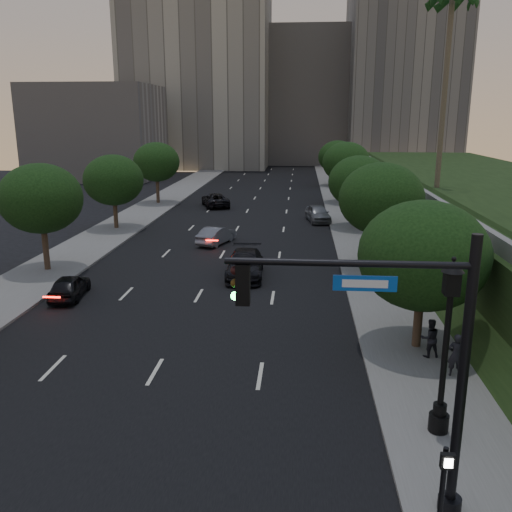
# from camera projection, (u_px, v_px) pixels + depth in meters

# --- Properties ---
(ground) EXTENTS (160.00, 160.00, 0.00)m
(ground) POSITION_uv_depth(u_px,v_px,m) (110.00, 451.00, 15.69)
(ground) COLOR black
(ground) RESTS_ON ground
(road_surface) EXTENTS (16.00, 140.00, 0.02)m
(road_surface) POSITION_uv_depth(u_px,v_px,m) (234.00, 234.00, 44.64)
(road_surface) COLOR black
(road_surface) RESTS_ON ground
(sidewalk_right) EXTENTS (4.50, 140.00, 0.15)m
(sidewalk_right) POSITION_uv_depth(u_px,v_px,m) (360.00, 235.00, 43.81)
(sidewalk_right) COLOR slate
(sidewalk_right) RESTS_ON ground
(sidewalk_left) EXTENTS (4.50, 140.00, 0.15)m
(sidewalk_left) POSITION_uv_depth(u_px,v_px,m) (113.00, 231.00, 45.43)
(sidewalk_left) COLOR slate
(sidewalk_left) RESTS_ON ground
(parapet_wall) EXTENTS (0.35, 90.00, 0.70)m
(parapet_wall) POSITION_uv_depth(u_px,v_px,m) (409.00, 186.00, 40.55)
(parapet_wall) COLOR slate
(parapet_wall) RESTS_ON embankment
(office_block_left) EXTENTS (26.00, 20.00, 32.00)m
(office_block_left) POSITION_uv_depth(u_px,v_px,m) (199.00, 80.00, 101.55)
(office_block_left) COLOR #9C9988
(office_block_left) RESTS_ON ground
(office_block_mid) EXTENTS (22.00, 18.00, 26.00)m
(office_block_mid) POSITION_uv_depth(u_px,v_px,m) (305.00, 98.00, 110.37)
(office_block_mid) COLOR #AAA49C
(office_block_mid) RESTS_ON ground
(office_block_right) EXTENTS (20.00, 22.00, 36.00)m
(office_block_right) POSITION_uv_depth(u_px,v_px,m) (402.00, 69.00, 101.90)
(office_block_right) COLOR slate
(office_block_right) RESTS_ON ground
(office_block_filler) EXTENTS (18.00, 16.00, 14.00)m
(office_block_filler) POSITION_uv_depth(u_px,v_px,m) (98.00, 132.00, 83.54)
(office_block_filler) COLOR #AAA49C
(office_block_filler) RESTS_ON ground
(tree_right_a) EXTENTS (5.20, 5.20, 6.24)m
(tree_right_a) POSITION_uv_depth(u_px,v_px,m) (423.00, 256.00, 21.59)
(tree_right_a) COLOR #38281C
(tree_right_a) RESTS_ON ground
(tree_right_b) EXTENTS (5.20, 5.20, 6.74)m
(tree_right_b) POSITION_uv_depth(u_px,v_px,m) (381.00, 199.00, 33.04)
(tree_right_b) COLOR #38281C
(tree_right_b) RESTS_ON ground
(tree_right_c) EXTENTS (5.20, 5.20, 6.24)m
(tree_right_c) POSITION_uv_depth(u_px,v_px,m) (359.00, 182.00, 45.71)
(tree_right_c) COLOR #38281C
(tree_right_c) RESTS_ON ground
(tree_right_d) EXTENTS (5.20, 5.20, 6.74)m
(tree_right_d) POSITION_uv_depth(u_px,v_px,m) (346.00, 162.00, 59.09)
(tree_right_d) COLOR #38281C
(tree_right_d) RESTS_ON ground
(tree_right_e) EXTENTS (5.20, 5.20, 6.24)m
(tree_right_e) POSITION_uv_depth(u_px,v_px,m) (337.00, 157.00, 73.69)
(tree_right_e) COLOR #38281C
(tree_right_e) RESTS_ON ground
(tree_left_b) EXTENTS (5.00, 5.00, 6.71)m
(tree_left_b) POSITION_uv_depth(u_px,v_px,m) (41.00, 199.00, 32.73)
(tree_left_b) COLOR #38281C
(tree_left_b) RESTS_ON ground
(tree_left_c) EXTENTS (5.00, 5.00, 6.34)m
(tree_left_c) POSITION_uv_depth(u_px,v_px,m) (113.00, 180.00, 45.36)
(tree_left_c) COLOR #38281C
(tree_left_c) RESTS_ON ground
(tree_left_d) EXTENTS (5.00, 5.00, 6.71)m
(tree_left_d) POSITION_uv_depth(u_px,v_px,m) (156.00, 162.00, 58.78)
(tree_left_d) COLOR #38281C
(tree_left_d) RESTS_ON ground
(traffic_signal_mast) EXTENTS (5.68, 0.56, 7.00)m
(traffic_signal_mast) POSITION_uv_depth(u_px,v_px,m) (414.00, 376.00, 12.35)
(traffic_signal_mast) COLOR black
(traffic_signal_mast) RESTS_ON ground
(street_lamp) EXTENTS (0.64, 0.64, 5.62)m
(street_lamp) POSITION_uv_depth(u_px,v_px,m) (445.00, 355.00, 15.83)
(street_lamp) COLOR black
(street_lamp) RESTS_ON ground
(pedestrian_signal) EXTENTS (0.30, 0.33, 2.50)m
(pedestrian_signal) POSITION_uv_depth(u_px,v_px,m) (443.00, 487.00, 11.82)
(pedestrian_signal) COLOR black
(pedestrian_signal) RESTS_ON ground
(sedan_near_left) EXTENTS (1.92, 3.88, 1.27)m
(sedan_near_left) POSITION_uv_depth(u_px,v_px,m) (69.00, 286.00, 28.77)
(sedan_near_left) COLOR black
(sedan_near_left) RESTS_ON ground
(sedan_mid_left) EXTENTS (2.67, 4.30, 1.34)m
(sedan_mid_left) POSITION_uv_depth(u_px,v_px,m) (216.00, 235.00, 40.94)
(sedan_mid_left) COLOR slate
(sedan_mid_left) RESTS_ON ground
(sedan_far_left) EXTENTS (3.94, 5.75, 1.46)m
(sedan_far_left) POSITION_uv_depth(u_px,v_px,m) (215.00, 200.00, 57.81)
(sedan_far_left) COLOR black
(sedan_far_left) RESTS_ON ground
(sedan_near_right) EXTENTS (2.39, 5.38, 1.53)m
(sedan_near_right) POSITION_uv_depth(u_px,v_px,m) (245.00, 264.00, 32.56)
(sedan_near_right) COLOR black
(sedan_near_right) RESTS_ON ground
(sedan_far_right) EXTENTS (2.61, 4.79, 1.54)m
(sedan_far_right) POSITION_uv_depth(u_px,v_px,m) (318.00, 213.00, 49.54)
(sedan_far_right) COLOR slate
(sedan_far_right) RESTS_ON ground
(pedestrian_a) EXTENTS (0.64, 0.47, 1.64)m
(pedestrian_a) POSITION_uv_depth(u_px,v_px,m) (456.00, 355.00, 19.72)
(pedestrian_a) COLOR black
(pedestrian_a) RESTS_ON sidewalk_right
(pedestrian_b) EXTENTS (0.86, 0.73, 1.57)m
(pedestrian_b) POSITION_uv_depth(u_px,v_px,m) (430.00, 338.00, 21.33)
(pedestrian_b) COLOR black
(pedestrian_b) RESTS_ON sidewalk_right
(pedestrian_c) EXTENTS (1.16, 0.69, 1.85)m
(pedestrian_c) POSITION_uv_depth(u_px,v_px,m) (386.00, 273.00, 29.76)
(pedestrian_c) COLOR black
(pedestrian_c) RESTS_ON sidewalk_right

